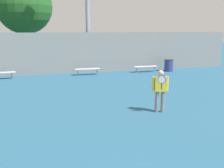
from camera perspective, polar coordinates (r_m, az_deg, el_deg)
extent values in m
cylinder|color=slate|center=(9.94, 9.71, -3.79)|extent=(0.14, 0.14, 0.80)
cylinder|color=slate|center=(9.97, 10.95, -3.79)|extent=(0.14, 0.14, 0.80)
cube|color=yellow|center=(9.80, 10.48, 0.02)|extent=(0.44, 0.31, 0.55)
cylinder|color=yellow|center=(9.76, 9.05, 0.07)|extent=(0.10, 0.10, 0.53)
cylinder|color=yellow|center=(9.84, 11.91, 0.06)|extent=(0.10, 0.10, 0.53)
sphere|color=#DBAD89|center=(9.72, 10.57, 2.38)|extent=(0.21, 0.21, 0.21)
cylinder|color=black|center=(9.53, 10.74, -0.49)|extent=(0.03, 0.03, 0.22)
torus|color=#28519E|center=(9.48, 10.80, 1.01)|extent=(0.31, 0.12, 0.31)
cylinder|color=silver|center=(9.48, 10.80, 1.01)|extent=(0.26, 0.08, 0.27)
cube|color=silver|center=(18.98, 7.28, 3.81)|extent=(1.71, 0.40, 0.04)
cylinder|color=gray|center=(18.75, 5.34, 3.09)|extent=(0.06, 0.06, 0.39)
cylinder|color=gray|center=(19.29, 9.13, 3.24)|extent=(0.06, 0.06, 0.39)
cylinder|color=gray|center=(17.54, -20.96, 1.73)|extent=(0.06, 0.06, 0.39)
cube|color=silver|center=(17.74, -5.37, 3.29)|extent=(1.67, 0.40, 0.04)
cylinder|color=gray|center=(17.66, -7.48, 2.50)|extent=(0.06, 0.06, 0.39)
cylinder|color=gray|center=(17.91, -3.25, 2.71)|extent=(0.06, 0.06, 0.39)
cylinder|color=navy|center=(19.67, 12.24, 3.94)|extent=(0.63, 0.63, 0.83)
cylinder|color=#333338|center=(19.62, 12.30, 5.20)|extent=(0.67, 0.67, 0.04)
cube|color=gray|center=(18.35, -12.04, 6.51)|extent=(26.63, 0.06, 2.82)
cylinder|color=brown|center=(24.88, -18.06, 7.84)|extent=(0.53, 0.53, 3.06)
sphere|color=#235B23|center=(24.91, -18.59, 15.81)|extent=(4.85, 4.85, 4.85)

